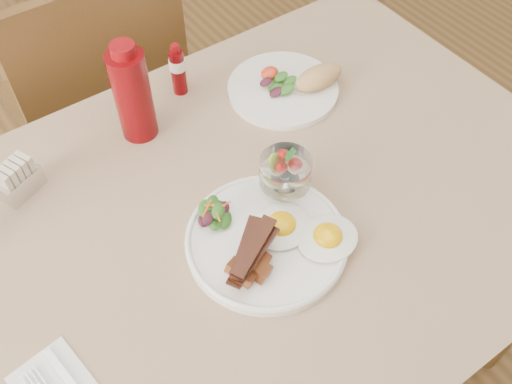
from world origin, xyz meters
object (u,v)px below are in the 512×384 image
at_px(fruit_cup, 285,172).
at_px(sugar_caddy, 19,180).
at_px(chair_far, 102,102).
at_px(ketchup_bottle, 133,94).
at_px(table, 238,244).
at_px(main_plate, 267,241).
at_px(hot_sauce_bottle, 178,70).
at_px(second_plate, 291,85).

height_order(fruit_cup, sugar_caddy, fruit_cup).
height_order(chair_far, ketchup_bottle, ketchup_bottle).
bearing_deg(table, sugar_caddy, 136.47).
xyz_separation_m(chair_far, sugar_caddy, (-0.29, -0.39, 0.26)).
xyz_separation_m(main_plate, hot_sauce_bottle, (0.08, 0.42, 0.05)).
xyz_separation_m(hot_sauce_bottle, sugar_caddy, (-0.38, -0.07, -0.03)).
bearing_deg(second_plate, sugar_caddy, 173.42).
bearing_deg(hot_sauce_bottle, sugar_caddy, -169.41).
bearing_deg(main_plate, sugar_caddy, 130.48).
xyz_separation_m(fruit_cup, ketchup_bottle, (-0.14, 0.30, 0.03)).
xyz_separation_m(fruit_cup, second_plate, (0.18, 0.22, -0.05)).
distance_m(table, main_plate, 0.12).
height_order(main_plate, ketchup_bottle, ketchup_bottle).
relative_size(second_plate, hot_sauce_bottle, 2.01).
relative_size(hot_sauce_bottle, sugar_caddy, 1.33).
bearing_deg(hot_sauce_bottle, fruit_cup, -88.35).
bearing_deg(second_plate, fruit_cup, -129.87).
relative_size(table, chair_far, 1.43).
distance_m(chair_far, sugar_caddy, 0.55).
distance_m(fruit_cup, second_plate, 0.29).
xyz_separation_m(main_plate, ketchup_bottle, (-0.05, 0.36, 0.09)).
bearing_deg(second_plate, main_plate, -133.43).
distance_m(table, hot_sauce_bottle, 0.39).
relative_size(chair_far, fruit_cup, 9.89).
bearing_deg(table, fruit_cup, -6.22).
bearing_deg(ketchup_bottle, fruit_cup, -65.25).
distance_m(table, second_plate, 0.37).
bearing_deg(fruit_cup, second_plate, 50.13).
bearing_deg(ketchup_bottle, sugar_caddy, -177.11).
xyz_separation_m(ketchup_bottle, sugar_caddy, (-0.25, -0.01, -0.07)).
distance_m(chair_far, fruit_cup, 0.74).
xyz_separation_m(second_plate, ketchup_bottle, (-0.32, 0.08, 0.08)).
xyz_separation_m(table, second_plate, (0.28, 0.21, 0.10)).
xyz_separation_m(chair_far, ketchup_bottle, (-0.04, -0.38, 0.33)).
distance_m(chair_far, main_plate, 0.78).
xyz_separation_m(table, sugar_caddy, (-0.29, 0.28, 0.12)).
bearing_deg(fruit_cup, table, 173.78).
height_order(table, hot_sauce_bottle, hot_sauce_bottle).
height_order(fruit_cup, second_plate, fruit_cup).
distance_m(second_plate, ketchup_bottle, 0.34).
height_order(fruit_cup, ketchup_bottle, ketchup_bottle).
distance_m(main_plate, sugar_caddy, 0.46).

